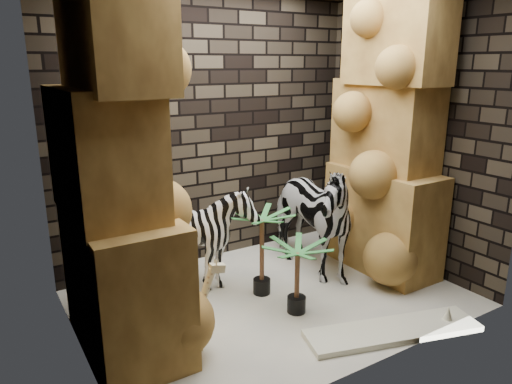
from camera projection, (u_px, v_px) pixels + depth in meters
floor at (273, 298)px, 4.54m from camera, size 3.50×3.50×0.00m
wall_back at (211, 128)px, 5.17m from camera, size 3.50×0.00×3.50m
wall_front at (380, 171)px, 3.12m from camera, size 3.50×0.00×3.50m
wall_left at (64, 166)px, 3.25m from camera, size 0.00×3.00×3.00m
wall_right at (410, 130)px, 5.03m from camera, size 0.00×3.00×3.00m
rock_pillar_left at (115, 161)px, 3.43m from camera, size 0.68×1.30×3.00m
rock_pillar_right at (389, 132)px, 4.86m from camera, size 0.58×1.25×3.00m
zebra_right at (306, 206)px, 4.94m from camera, size 0.70×1.26×1.48m
zebra_left at (202, 240)px, 4.66m from camera, size 1.03×1.20×0.99m
giraffe_toy at (187, 308)px, 3.60m from camera, size 0.40×0.16×0.76m
palm_front at (262, 253)px, 4.53m from camera, size 0.36×0.36×0.86m
palm_back at (297, 278)px, 4.21m from camera, size 0.36×0.36×0.67m
surfboard at (393, 331)px, 3.95m from camera, size 1.55×0.78×0.05m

